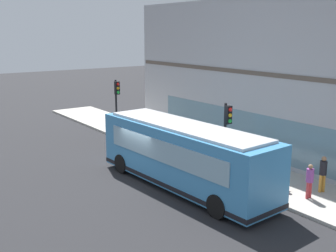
{
  "coord_description": "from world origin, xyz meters",
  "views": [
    {
      "loc": [
        -10.87,
        -16.76,
        7.25
      ],
      "look_at": [
        2.44,
        1.61,
        2.09
      ],
      "focal_mm": 44.58,
      "sensor_mm": 36.0,
      "label": 1
    }
  ],
  "objects_px": {
    "fire_hydrant": "(285,183)",
    "pedestrian_walking_along_curb": "(323,172)",
    "traffic_light_down_block": "(117,97)",
    "pedestrian_near_hydrant": "(310,179)",
    "traffic_light_near_corner": "(227,126)",
    "city_bus_nearside": "(183,156)"
  },
  "relations": [
    {
      "from": "pedestrian_near_hydrant",
      "to": "traffic_light_near_corner",
      "type": "bearing_deg",
      "value": 101.85
    },
    {
      "from": "fire_hydrant",
      "to": "pedestrian_walking_along_curb",
      "type": "xyz_separation_m",
      "value": [
        1.27,
        -1.06,
        0.6
      ]
    },
    {
      "from": "pedestrian_near_hydrant",
      "to": "traffic_light_down_block",
      "type": "bearing_deg",
      "value": 93.83
    },
    {
      "from": "fire_hydrant",
      "to": "pedestrian_near_hydrant",
      "type": "xyz_separation_m",
      "value": [
        0.16,
        -1.17,
        0.51
      ]
    },
    {
      "from": "fire_hydrant",
      "to": "pedestrian_walking_along_curb",
      "type": "relative_size",
      "value": 0.44
    },
    {
      "from": "traffic_light_near_corner",
      "to": "pedestrian_near_hydrant",
      "type": "height_order",
      "value": "traffic_light_near_corner"
    },
    {
      "from": "city_bus_nearside",
      "to": "traffic_light_down_block",
      "type": "height_order",
      "value": "traffic_light_down_block"
    },
    {
      "from": "city_bus_nearside",
      "to": "traffic_light_near_corner",
      "type": "bearing_deg",
      "value": -6.6
    },
    {
      "from": "city_bus_nearside",
      "to": "pedestrian_near_hydrant",
      "type": "bearing_deg",
      "value": -53.5
    },
    {
      "from": "traffic_light_near_corner",
      "to": "fire_hydrant",
      "type": "bearing_deg",
      "value": -76.62
    },
    {
      "from": "traffic_light_down_block",
      "to": "city_bus_nearside",
      "type": "bearing_deg",
      "value": -102.59
    },
    {
      "from": "traffic_light_down_block",
      "to": "pedestrian_walking_along_curb",
      "type": "height_order",
      "value": "traffic_light_down_block"
    },
    {
      "from": "pedestrian_walking_along_curb",
      "to": "pedestrian_near_hydrant",
      "type": "bearing_deg",
      "value": -174.32
    },
    {
      "from": "traffic_light_near_corner",
      "to": "pedestrian_walking_along_curb",
      "type": "xyz_separation_m",
      "value": [
        2.01,
        -4.16,
        -1.61
      ]
    },
    {
      "from": "fire_hydrant",
      "to": "pedestrian_walking_along_curb",
      "type": "height_order",
      "value": "pedestrian_walking_along_curb"
    },
    {
      "from": "fire_hydrant",
      "to": "pedestrian_near_hydrant",
      "type": "relative_size",
      "value": 0.48
    },
    {
      "from": "traffic_light_near_corner",
      "to": "pedestrian_walking_along_curb",
      "type": "bearing_deg",
      "value": -64.24
    },
    {
      "from": "traffic_light_near_corner",
      "to": "fire_hydrant",
      "type": "xyz_separation_m",
      "value": [
        0.74,
        -3.1,
        -2.21
      ]
    },
    {
      "from": "city_bus_nearside",
      "to": "pedestrian_near_hydrant",
      "type": "height_order",
      "value": "city_bus_nearside"
    },
    {
      "from": "traffic_light_near_corner",
      "to": "pedestrian_walking_along_curb",
      "type": "relative_size",
      "value": 2.2
    },
    {
      "from": "traffic_light_down_block",
      "to": "pedestrian_near_hydrant",
      "type": "distance_m",
      "value": 15.26
    },
    {
      "from": "traffic_light_near_corner",
      "to": "pedestrian_near_hydrant",
      "type": "xyz_separation_m",
      "value": [
        0.9,
        -4.27,
        -1.69
      ]
    }
  ]
}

